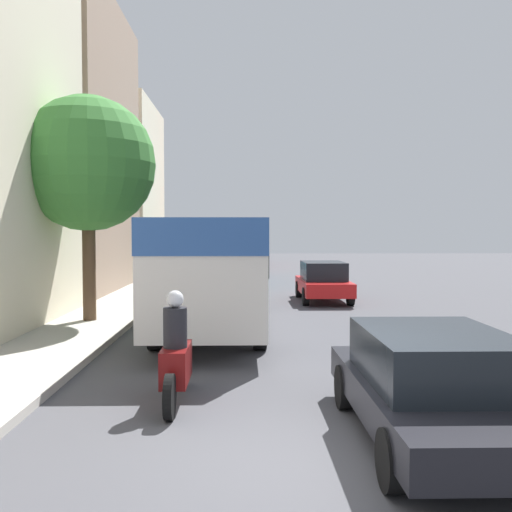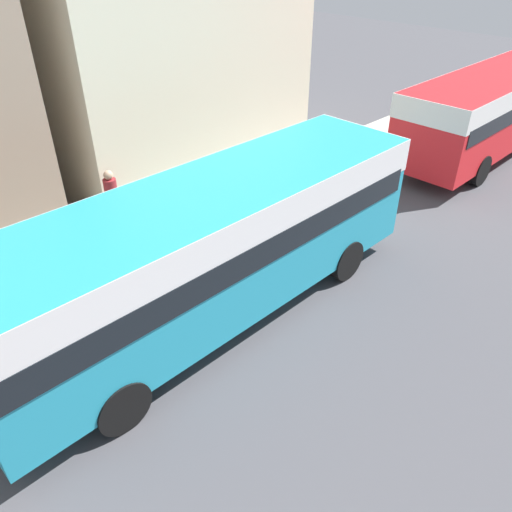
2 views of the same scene
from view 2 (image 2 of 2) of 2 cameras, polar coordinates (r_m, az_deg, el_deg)
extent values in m
cube|color=beige|center=(16.98, -11.36, 26.13)|extent=(5.45, 8.23, 10.05)
cube|color=teal|center=(10.01, -4.90, 1.25)|extent=(2.52, 9.83, 2.49)
cube|color=white|center=(9.58, -5.15, 5.65)|extent=(2.54, 9.88, 0.75)
cube|color=black|center=(9.85, -4.99, 2.77)|extent=(2.57, 9.44, 0.55)
cylinder|color=black|center=(13.17, 2.18, 3.60)|extent=(0.28, 1.00, 1.00)
cylinder|color=black|center=(11.95, 10.25, -0.41)|extent=(0.28, 1.00, 1.00)
cylinder|color=black|center=(10.43, -21.85, -8.55)|extent=(0.28, 1.00, 1.00)
cylinder|color=black|center=(8.84, -15.09, -16.18)|extent=(0.28, 1.00, 1.00)
cube|color=red|center=(20.72, 26.02, 15.34)|extent=(2.44, 10.62, 2.39)
cube|color=white|center=(20.52, 26.61, 17.52)|extent=(2.47, 10.68, 0.72)
cube|color=black|center=(20.64, 26.23, 16.12)|extent=(2.49, 10.20, 0.53)
cylinder|color=black|center=(24.39, 25.95, 14.77)|extent=(0.28, 1.00, 1.00)
cylinder|color=black|center=(18.61, 17.98, 11.30)|extent=(0.28, 1.00, 1.00)
cylinder|color=black|center=(17.79, 24.22, 8.92)|extent=(0.28, 1.00, 1.00)
cylinder|color=#232838|center=(13.71, -15.68, 3.99)|extent=(0.26, 0.26, 0.88)
cylinder|color=maroon|center=(13.34, -16.21, 6.98)|extent=(0.33, 0.33, 0.73)
sphere|color=tan|center=(13.14, -16.54, 8.86)|extent=(0.24, 0.24, 0.24)
camera|label=1|loc=(25.71, -111.13, -25.29)|focal=40.00mm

